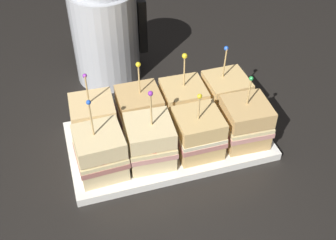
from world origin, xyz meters
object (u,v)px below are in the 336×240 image
serving_platter (168,141)px  sandwich_front_far_right (245,123)px  sandwich_front_center_right (198,133)px  sandwich_back_far_right (226,95)px  sandwich_back_far_left (94,120)px  sandwich_back_center_right (183,103)px  sandwich_front_center_left (150,142)px  sandwich_front_far_left (101,153)px  sandwich_back_center_left (140,110)px  kettle_steel (106,34)px

serving_platter → sandwich_front_far_right: (0.15, -0.05, 0.06)m
sandwich_front_center_right → sandwich_back_far_right: bearing=44.5°
sandwich_front_center_right → sandwich_back_far_left: bearing=152.3°
sandwich_back_far_right → sandwich_back_center_right: bearing=-179.6°
sandwich_back_center_right → sandwich_back_far_right: bearing=0.4°
serving_platter → sandwich_front_far_right: 0.17m
sandwich_front_center_left → sandwich_front_far_right: bearing=-0.5°
sandwich_front_far_left → sandwich_front_center_left: same height
sandwich_front_far_left → sandwich_back_center_left: bearing=45.1°
kettle_steel → sandwich_back_far_left: bearing=-107.5°
sandwich_front_far_left → kettle_steel: (0.08, 0.34, 0.05)m
sandwich_back_far_right → sandwich_front_center_left: bearing=-154.1°
sandwich_front_far_left → sandwich_back_center_right: sandwich_front_far_left is taller
serving_platter → sandwich_front_far_right: sandwich_front_far_right is taller
sandwich_front_center_left → sandwich_back_center_right: bearing=43.8°
sandwich_front_far_left → sandwich_front_center_right: size_ratio=1.15×
serving_platter → sandwich_front_far_left: bearing=-161.4°
serving_platter → kettle_steel: size_ratio=1.60×
sandwich_back_far_left → sandwich_back_center_left: 0.10m
sandwich_front_center_left → sandwich_back_center_right: (0.10, 0.10, -0.00)m
sandwich_front_far_right → sandwich_back_far_right: 0.10m
sandwich_front_center_right → serving_platter: bearing=133.1°
sandwich_back_far_left → sandwich_back_far_right: sandwich_back_far_right is taller
serving_platter → kettle_steel: (-0.07, 0.29, 0.11)m
serving_platter → sandwich_front_center_right: (0.05, -0.05, 0.05)m
serving_platter → sandwich_front_center_left: (-0.05, -0.05, 0.06)m
sandwich_back_far_right → sandwich_front_far_right: bearing=-88.9°
sandwich_front_far_left → sandwich_back_far_left: (0.00, 0.10, -0.00)m
sandwich_front_center_right → sandwich_back_center_right: size_ratio=0.89×
sandwich_front_far_left → sandwich_front_center_left: 0.10m
sandwich_back_center_right → sandwich_back_far_right: 0.10m
serving_platter → sandwich_back_far_left: size_ratio=2.58×
sandwich_front_far_right → sandwich_back_center_left: bearing=152.7°
sandwich_front_center_left → sandwich_front_center_right: bearing=-1.1°
kettle_steel → sandwich_back_far_right: bearing=-47.6°
sandwich_front_far_left → serving_platter: bearing=18.6°
sandwich_back_center_left → kettle_steel: (-0.02, 0.24, 0.06)m
serving_platter → sandwich_back_center_right: bearing=44.1°
sandwich_back_far_right → kettle_steel: bearing=132.4°
sandwich_front_far_right → serving_platter: bearing=161.4°
sandwich_front_far_right → kettle_steel: (-0.22, 0.34, 0.05)m
sandwich_front_far_left → kettle_steel: bearing=77.0°
sandwich_front_center_right → sandwich_back_center_left: bearing=132.8°
sandwich_back_center_left → sandwich_back_far_right: 0.19m
sandwich_front_far_left → sandwich_back_center_left: sandwich_front_far_left is taller
serving_platter → sandwich_front_far_left: 0.17m
serving_platter → sandwich_front_far_right: size_ratio=2.61×
sandwich_front_center_right → sandwich_back_center_right: bearing=89.1°
sandwich_front_far_left → sandwich_back_far_left: bearing=88.2°
serving_platter → sandwich_front_far_left: (-0.15, -0.05, 0.06)m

